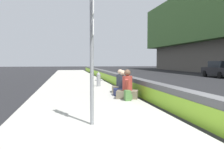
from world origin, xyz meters
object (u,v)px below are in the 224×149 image
at_px(parked_car_fourth, 220,69).
at_px(seated_person_middle, 123,87).
at_px(route_sign_post, 92,37).
at_px(backpack, 128,96).
at_px(seated_person_foreground, 127,89).
at_px(seated_person_rear, 120,85).
at_px(fire_hydrant, 99,79).

bearing_deg(parked_car_fourth, seated_person_middle, 133.92).
bearing_deg(parked_car_fourth, route_sign_post, 139.74).
relative_size(seated_person_middle, backpack, 2.81).
bearing_deg(seated_person_foreground, seated_person_rear, -3.69).
distance_m(route_sign_post, parked_car_fourth, 23.18).
bearing_deg(route_sign_post, seated_person_foreground, -24.37).
bearing_deg(seated_person_foreground, seated_person_middle, -1.23).
height_order(route_sign_post, fire_hydrant, route_sign_post).
bearing_deg(fire_hydrant, route_sign_post, 171.99).
bearing_deg(parked_car_fourth, backpack, 136.99).
relative_size(fire_hydrant, seated_person_foreground, 0.74).
height_order(seated_person_foreground, seated_person_rear, seated_person_foreground).
height_order(seated_person_foreground, backpack, seated_person_foreground).
bearing_deg(seated_person_rear, fire_hydrant, 12.46).
relative_size(seated_person_middle, seated_person_rear, 1.00).
xyz_separation_m(seated_person_rear, backpack, (-2.66, 0.27, -0.16)).
relative_size(backpack, parked_car_fourth, 0.09).
distance_m(seated_person_middle, parked_car_fourth, 18.16).
height_order(route_sign_post, seated_person_rear, route_sign_post).
bearing_deg(seated_person_rear, route_sign_post, 162.05).
relative_size(seated_person_rear, backpack, 2.82).
bearing_deg(backpack, seated_person_middle, -5.61).
distance_m(route_sign_post, fire_hydrant, 9.48).
bearing_deg(parked_car_fourth, seated_person_rear, 131.62).
height_order(seated_person_rear, backpack, seated_person_rear).
distance_m(seated_person_middle, backpack, 1.61).
relative_size(seated_person_foreground, parked_car_fourth, 0.26).
distance_m(seated_person_middle, seated_person_rear, 1.08).
bearing_deg(seated_person_middle, backpack, 174.39).
bearing_deg(parked_car_fourth, fire_hydrant, 121.64).
distance_m(backpack, parked_car_fourth, 19.41).
relative_size(fire_hydrant, seated_person_middle, 0.78).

